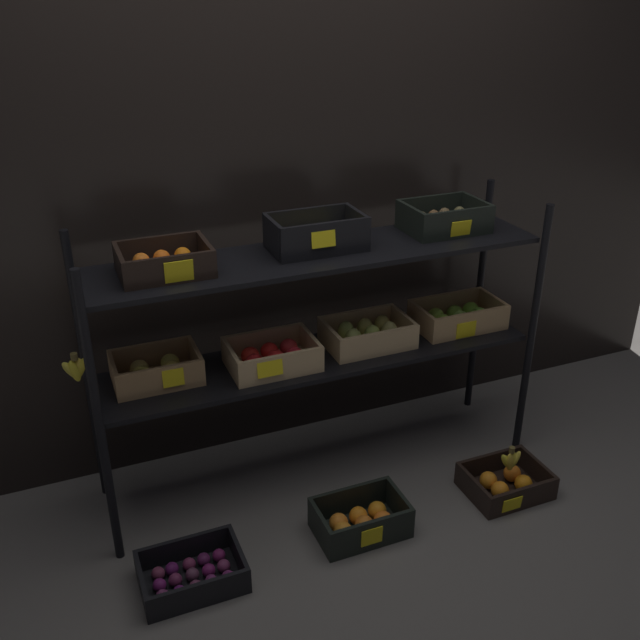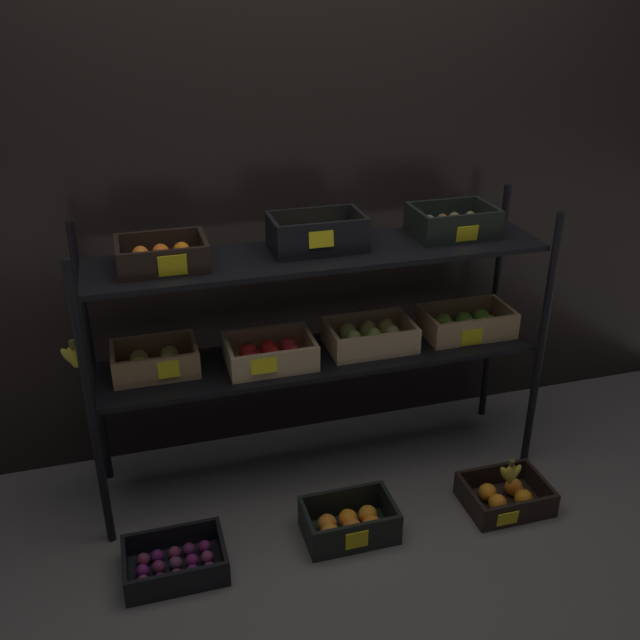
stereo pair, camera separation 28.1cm
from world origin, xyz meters
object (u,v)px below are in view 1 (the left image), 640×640
at_px(crate_ground_plum, 192,575).
at_px(crate_ground_orange, 361,521).
at_px(crate_ground_center_orange, 506,483).
at_px(display_rack, 322,307).
at_px(banana_bunch_loose, 510,461).

relative_size(crate_ground_plum, crate_ground_orange, 1.03).
distance_m(crate_ground_plum, crate_ground_center_orange, 1.33).
distance_m(display_rack, banana_bunch_loose, 1.00).
height_order(crate_ground_plum, crate_ground_center_orange, same).
bearing_deg(display_rack, banana_bunch_loose, -34.64).
relative_size(display_rack, crate_ground_center_orange, 5.65).
relative_size(display_rack, crate_ground_plum, 5.20).
xyz_separation_m(crate_ground_orange, crate_ground_center_orange, (0.66, -0.02, -0.01)).
bearing_deg(crate_ground_center_orange, display_rack, 145.24).
bearing_deg(display_rack, crate_ground_orange, -92.37).
distance_m(display_rack, crate_ground_orange, 0.84).
xyz_separation_m(crate_ground_plum, banana_bunch_loose, (1.34, -0.01, 0.12)).
distance_m(crate_ground_plum, banana_bunch_loose, 1.34).
bearing_deg(crate_ground_plum, crate_ground_center_orange, -0.21).
xyz_separation_m(crate_ground_plum, crate_ground_center_orange, (1.33, -0.00, 0.00)).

